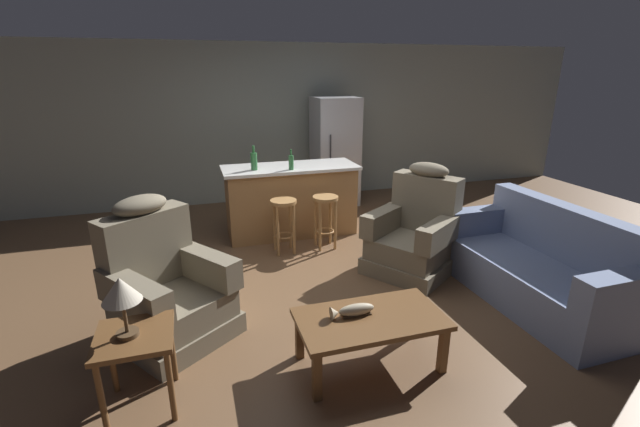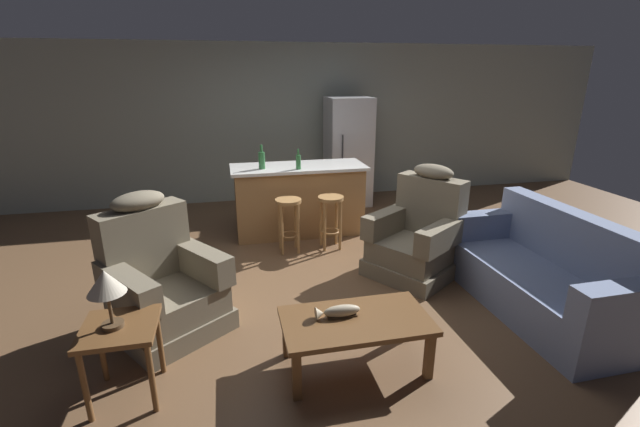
{
  "view_description": "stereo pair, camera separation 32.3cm",
  "coord_description": "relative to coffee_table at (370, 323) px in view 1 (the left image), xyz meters",
  "views": [
    {
      "loc": [
        -1.25,
        -4.13,
        2.16
      ],
      "look_at": [
        -0.02,
        -0.1,
        0.75
      ],
      "focal_mm": 24.0,
      "sensor_mm": 36.0,
      "label": 1
    },
    {
      "loc": [
        -0.94,
        -4.21,
        2.16
      ],
      "look_at": [
        -0.02,
        -0.1,
        0.75
      ],
      "focal_mm": 24.0,
      "sensor_mm": 36.0,
      "label": 2
    }
  ],
  "objects": [
    {
      "name": "bottle_tall_green",
      "position": [
        -0.41,
        2.85,
        0.7
      ],
      "size": [
        0.08,
        0.08,
        0.31
      ],
      "color": "#2D6B38",
      "rests_on": "kitchen_island"
    },
    {
      "name": "bar_stool_right",
      "position": [
        0.38,
        2.3,
        0.11
      ],
      "size": [
        0.32,
        0.32,
        0.68
      ],
      "color": "#A87A47",
      "rests_on": "ground_plane"
    },
    {
      "name": "bottle_short_amber",
      "position": [
        0.05,
        2.73,
        0.69
      ],
      "size": [
        0.06,
        0.06,
        0.26
      ],
      "color": "#2D6B38",
      "rests_on": "kitchen_island"
    },
    {
      "name": "recliner_near_island",
      "position": [
        1.15,
        1.41,
        0.06
      ],
      "size": [
        1.17,
        1.17,
        1.2
      ],
      "rotation": [
        0.0,
        0.0,
        3.73
      ],
      "color": "#756B56",
      "rests_on": "ground_plane"
    },
    {
      "name": "kitchen_island",
      "position": [
        0.08,
        2.93,
        0.11
      ],
      "size": [
        1.8,
        0.7,
        0.95
      ],
      "color": "#9E7042",
      "rests_on": "ground_plane"
    },
    {
      "name": "back_wall",
      "position": [
        0.08,
        4.71,
        0.94
      ],
      "size": [
        12.0,
        0.05,
        2.6
      ],
      "color": "#939E93",
      "rests_on": "ground_plane"
    },
    {
      "name": "table_lamp",
      "position": [
        -1.66,
        0.04,
        0.5
      ],
      "size": [
        0.24,
        0.24,
        0.41
      ],
      "color": "#4C3823",
      "rests_on": "end_table"
    },
    {
      "name": "couch",
      "position": [
        1.97,
        0.42,
        -0.02
      ],
      "size": [
        0.86,
        1.91,
        0.94
      ],
      "rotation": [
        0.0,
        0.0,
        3.15
      ],
      "color": "#707FA3",
      "rests_on": "ground_plane"
    },
    {
      "name": "fish_figurine",
      "position": [
        -0.13,
        0.06,
        0.1
      ],
      "size": [
        0.34,
        0.1,
        0.1
      ],
      "color": "#4C3823",
      "rests_on": "coffee_table"
    },
    {
      "name": "bar_stool_left",
      "position": [
        -0.16,
        2.3,
        0.11
      ],
      "size": [
        0.32,
        0.32,
        0.68
      ],
      "color": "#A87A47",
      "rests_on": "ground_plane"
    },
    {
      "name": "end_table",
      "position": [
        -1.63,
        0.05,
        0.1
      ],
      "size": [
        0.48,
        0.48,
        0.56
      ],
      "color": "brown",
      "rests_on": "ground_plane"
    },
    {
      "name": "ground_plane",
      "position": [
        0.08,
        1.58,
        -0.36
      ],
      "size": [
        12.0,
        12.0,
        0.0
      ],
      "color": "brown"
    },
    {
      "name": "coffee_table",
      "position": [
        0.0,
        0.0,
        0.0
      ],
      "size": [
        1.1,
        0.6,
        0.42
      ],
      "color": "brown",
      "rests_on": "ground_plane"
    },
    {
      "name": "refrigerator",
      "position": [
        1.12,
        4.13,
        0.52
      ],
      "size": [
        0.7,
        0.69,
        1.76
      ],
      "color": "#B7B7BC",
      "rests_on": "ground_plane"
    },
    {
      "name": "recliner_near_lamp",
      "position": [
        -1.48,
        0.89,
        0.06
      ],
      "size": [
        1.17,
        1.17,
        1.2
      ],
      "rotation": [
        0.0,
        0.0,
        -0.94
      ],
      "color": "#756B56",
      "rests_on": "ground_plane"
    }
  ]
}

